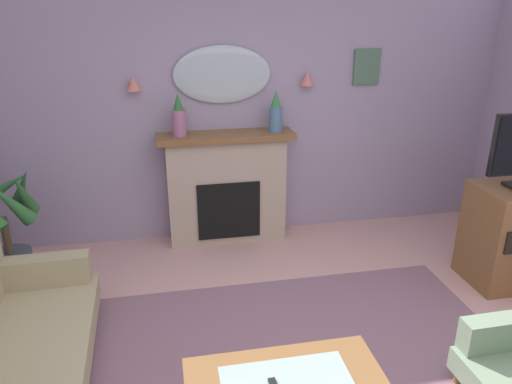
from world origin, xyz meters
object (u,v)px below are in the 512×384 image
object	(u,v)px
mantel_vase_left	(179,118)
framed_picture	(367,67)
wall_sconce_right	(307,78)
potted_plant_corner_palm	(4,225)
mantel_vase_centre	(276,114)
wall_sconce_left	(133,83)
fireplace	(227,189)
wall_mirror	(222,75)
floral_couch	(2,345)

from	to	relation	value
mantel_vase_left	framed_picture	size ratio (longest dim) A/B	1.15
wall_sconce_right	potted_plant_corner_palm	size ratio (longest dim) A/B	0.13
mantel_vase_centre	wall_sconce_left	xyz separation A→B (m)	(-1.35, 0.12, 0.32)
fireplace	potted_plant_corner_palm	distance (m)	2.07
wall_sconce_left	framed_picture	bearing A→B (deg)	1.46
wall_mirror	wall_sconce_right	size ratio (longest dim) A/B	6.86
mantel_vase_left	framed_picture	distance (m)	2.00
wall_sconce_left	framed_picture	size ratio (longest dim) A/B	0.39
fireplace	framed_picture	distance (m)	1.91
mantel_vase_centre	floral_couch	distance (m)	3.05
wall_sconce_right	floral_couch	bearing A→B (deg)	-142.77
framed_picture	wall_mirror	bearing A→B (deg)	-179.62
fireplace	potted_plant_corner_palm	xyz separation A→B (m)	(-2.00, -0.53, 0.01)
framed_picture	floral_couch	distance (m)	4.05
mantel_vase_left	wall_sconce_left	distance (m)	0.53
mantel_vase_centre	potted_plant_corner_palm	size ratio (longest dim) A/B	0.38
fireplace	mantel_vase_left	size ratio (longest dim) A/B	3.28
mantel_vase_centre	potted_plant_corner_palm	xyz separation A→B (m)	(-2.50, -0.50, -0.76)
fireplace	wall_mirror	size ratio (longest dim) A/B	1.42
wall_mirror	framed_picture	size ratio (longest dim) A/B	2.67
mantel_vase_left	mantel_vase_centre	size ratio (longest dim) A/B	1.01
floral_couch	potted_plant_corner_palm	size ratio (longest dim) A/B	1.59
framed_picture	floral_couch	size ratio (longest dim) A/B	0.21
fireplace	mantel_vase_left	distance (m)	0.89
fireplace	wall_sconce_right	bearing A→B (deg)	6.16
fireplace	potted_plant_corner_palm	bearing A→B (deg)	-165.15
fireplace	floral_couch	xyz separation A→B (m)	(-1.72, -1.86, -0.25)
mantel_vase_centre	wall_sconce_right	world-z (taller)	wall_sconce_right
fireplace	potted_plant_corner_palm	world-z (taller)	fireplace
mantel_vase_left	framed_picture	xyz separation A→B (m)	(1.95, 0.18, 0.41)
wall_sconce_left	potted_plant_corner_palm	bearing A→B (deg)	-151.63
wall_sconce_right	framed_picture	world-z (taller)	framed_picture
potted_plant_corner_palm	framed_picture	bearing A→B (deg)	11.03
mantel_vase_left	wall_sconce_right	size ratio (longest dim) A/B	2.96
wall_sconce_right	framed_picture	distance (m)	0.66
mantel_vase_centre	floral_couch	world-z (taller)	mantel_vase_centre
fireplace	wall_mirror	distance (m)	1.15
wall_sconce_left	potted_plant_corner_palm	xyz separation A→B (m)	(-1.15, -0.62, -1.08)
mantel_vase_centre	wall_sconce_right	size ratio (longest dim) A/B	2.94
wall_sconce_right	floral_couch	distance (m)	3.49
mantel_vase_centre	floral_couch	bearing A→B (deg)	-140.45
fireplace	framed_picture	bearing A→B (deg)	5.77
wall_sconce_left	floral_couch	xyz separation A→B (m)	(-0.87, -1.95, -1.34)
wall_mirror	wall_sconce_left	distance (m)	0.85
wall_sconce_left	mantel_vase_centre	bearing A→B (deg)	-5.08
wall_sconce_left	framed_picture	distance (m)	2.35
wall_sconce_left	framed_picture	xyz separation A→B (m)	(2.35, 0.06, 0.09)
potted_plant_corner_palm	floral_couch	bearing A→B (deg)	-77.85
fireplace	mantel_vase_centre	xyz separation A→B (m)	(0.50, -0.03, 0.77)
mantel_vase_centre	framed_picture	size ratio (longest dim) A/B	1.14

